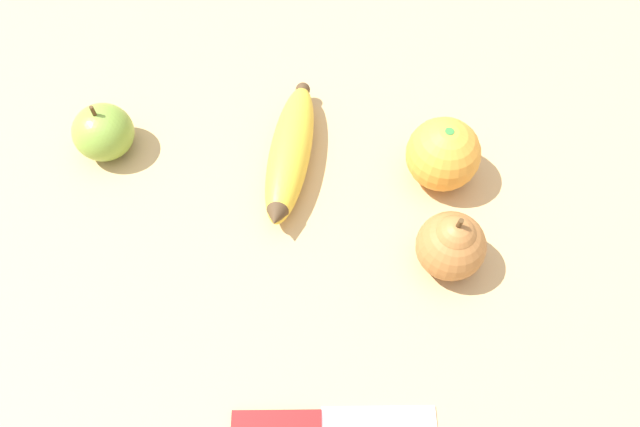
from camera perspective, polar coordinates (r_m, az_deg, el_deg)
The scene contains 6 objects.
ground_plane at distance 0.67m, azimuth 0.47°, elevation -1.83°, with size 3.00×3.00×0.00m, color tan.
banana at distance 0.70m, azimuth -2.76°, elevation 5.57°, with size 0.15×0.18×0.04m.
orange at distance 0.69m, azimuth 11.27°, elevation 5.24°, with size 0.08×0.08×0.08m.
pear at distance 0.64m, azimuth 11.92°, elevation -2.78°, with size 0.07×0.07×0.09m.
apple at distance 0.75m, azimuth -19.20°, elevation 7.03°, with size 0.07×0.07×0.07m.
paring_knife at distance 0.60m, azimuth 0.57°, elevation -18.24°, with size 0.17×0.11×0.01m.
Camera 1 is at (-0.17, -0.27, 0.59)m, focal length 35.00 mm.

